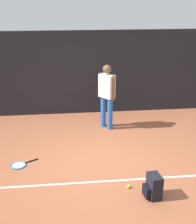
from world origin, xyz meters
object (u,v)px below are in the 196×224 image
(tennis_racket, at_px, (20,165))
(backpack, at_px, (153,187))
(tennis_ball_near_player, at_px, (129,186))
(tennis_player, at_px, (107,93))

(tennis_racket, distance_m, backpack, 2.82)
(backpack, relative_size, tennis_ball_near_player, 6.67)
(tennis_player, xyz_separation_m, backpack, (0.40, -3.08, -0.76))
(tennis_player, distance_m, backpack, 3.20)
(tennis_racket, relative_size, tennis_ball_near_player, 9.39)
(tennis_racket, height_order, backpack, backpack)
(tennis_ball_near_player, bearing_deg, tennis_racket, 153.76)
(tennis_player, bearing_deg, backpack, 147.83)
(tennis_racket, height_order, tennis_ball_near_player, tennis_ball_near_player)
(backpack, height_order, tennis_ball_near_player, backpack)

